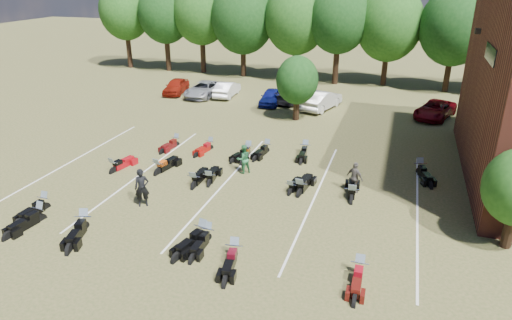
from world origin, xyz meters
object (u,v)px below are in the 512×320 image
at_px(car_4, 271,97).
at_px(motorcycle_0, 41,221).
at_px(person_green, 243,159).
at_px(motorcycle_3, 202,240).
at_px(person_grey, 355,178).
at_px(motorcycle_14, 176,146).
at_px(motorcycle_7, 114,172).
at_px(car_0, 176,86).
at_px(person_black, 142,188).

bearing_deg(car_4, motorcycle_0, -104.69).
distance_m(person_green, motorcycle_3, 7.32).
height_order(person_grey, motorcycle_14, person_grey).
bearing_deg(person_green, car_4, -122.67).
xyz_separation_m(motorcycle_0, motorcycle_7, (0.04, 5.79, 0.00)).
xyz_separation_m(car_0, motorcycle_7, (4.99, -17.47, -0.69)).
relative_size(person_grey, motorcycle_0, 0.73).
height_order(motorcycle_0, motorcycle_14, motorcycle_0).
distance_m(person_black, motorcycle_3, 4.59).
xyz_separation_m(motorcycle_3, motorcycle_14, (-6.35, 9.93, 0.00)).
distance_m(person_black, motorcycle_0, 4.80).
height_order(car_0, person_green, person_green).
relative_size(person_green, person_grey, 1.00).
relative_size(person_grey, motorcycle_3, 0.71).
bearing_deg(car_0, car_4, -13.09).
xyz_separation_m(motorcycle_3, motorcycle_7, (-7.78, 4.96, 0.00)).
xyz_separation_m(car_4, person_green, (2.58, -14.38, 0.19)).
bearing_deg(motorcycle_0, motorcycle_14, 89.46).
distance_m(car_0, person_grey, 24.28).
height_order(person_grey, motorcycle_7, person_grey).
height_order(car_4, motorcycle_14, car_4).
height_order(person_green, motorcycle_7, person_green).
distance_m(car_0, motorcycle_0, 23.79).
bearing_deg(motorcycle_14, motorcycle_3, -48.79).
relative_size(person_black, motorcycle_0, 0.83).
distance_m(car_4, person_green, 14.61).
bearing_deg(motorcycle_3, person_black, 165.60).
bearing_deg(motorcycle_0, person_green, 55.64).
bearing_deg(motorcycle_3, motorcycle_0, -162.27).
distance_m(motorcycle_3, motorcycle_14, 11.78).
relative_size(person_grey, motorcycle_14, 0.82).
bearing_deg(person_black, motorcycle_0, -175.33).
bearing_deg(motorcycle_7, motorcycle_3, 158.40).
bearing_deg(car_0, motorcycle_3, -68.58).
relative_size(car_4, motorcycle_3, 1.62).
bearing_deg(person_grey, motorcycle_3, 81.99).
distance_m(car_4, person_black, 19.67).
height_order(person_black, person_green, person_black).
bearing_deg(car_4, motorcycle_3, -84.66).
relative_size(car_0, person_green, 2.38).
relative_size(motorcycle_0, motorcycle_14, 1.12).
height_order(car_4, person_green, person_green).
relative_size(person_black, person_green, 1.14).
distance_m(person_black, motorcycle_14, 8.34).
distance_m(person_green, person_grey, 6.35).
bearing_deg(motorcycle_3, car_0, 131.30).
xyz_separation_m(person_green, person_grey, (6.32, -0.61, -0.00)).
relative_size(car_0, motorcycle_14, 1.95).
bearing_deg(car_0, person_grey, -48.85).
distance_m(motorcycle_0, motorcycle_3, 7.86).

